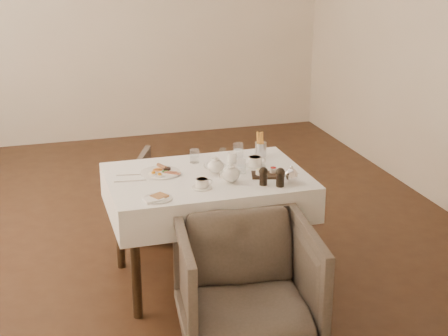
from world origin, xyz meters
TOP-DOWN VIEW (x-y plane):
  - table at (-0.00, -0.99)m, footprint 1.28×0.88m
  - armchair_near at (0.02, -1.76)m, footprint 0.85×0.86m
  - armchair_far at (0.01, -0.16)m, footprint 0.86×0.87m
  - breakfast_plate at (-0.28, -0.87)m, footprint 0.26×0.26m
  - side_plate at (-0.39, -1.31)m, footprint 0.18×0.17m
  - teapot_centre at (0.06, -0.97)m, footprint 0.18×0.16m
  - teapot_front at (0.11, -1.16)m, footprint 0.16×0.13m
  - creamer at (0.23, -0.80)m, footprint 0.08×0.08m
  - teacup_near at (-0.09, -1.21)m, footprint 0.12×0.12m
  - teacup_far at (0.35, -0.93)m, footprint 0.14×0.14m
  - glass_left at (-0.02, -0.72)m, footprint 0.08×0.08m
  - glass_mid at (0.23, -1.01)m, footprint 0.08×0.08m
  - glass_right at (0.30, -0.70)m, footprint 0.07×0.07m
  - condiment_board at (0.36, -1.12)m, footprint 0.21×0.17m
  - pepper_mill_left at (0.29, -1.26)m, footprint 0.07×0.07m
  - pepper_mill_right at (0.38, -1.31)m, footprint 0.08×0.08m
  - silver_pot at (0.47, -1.28)m, footprint 0.13×0.12m
  - fries_cup at (0.46, -0.72)m, footprint 0.08×0.08m
  - cutlery_fork at (-0.48, -0.85)m, footprint 0.17×0.04m
  - cutlery_knife at (-0.50, -0.97)m, footprint 0.21×0.04m

SIDE VIEW (x-z plane):
  - armchair_far at x=0.01m, z-range 0.00..0.62m
  - armchair_near at x=0.02m, z-range 0.00..0.71m
  - table at x=0.00m, z-range 0.26..1.02m
  - cutlery_fork at x=-0.48m, z-range 0.76..0.76m
  - cutlery_knife at x=-0.50m, z-range 0.76..0.76m
  - side_plate at x=-0.39m, z-range 0.75..0.77m
  - breakfast_plate at x=-0.28m, z-range 0.75..0.78m
  - condiment_board at x=0.36m, z-range 0.75..0.79m
  - teacup_near at x=-0.09m, z-range 0.75..0.81m
  - teacup_far at x=0.35m, z-range 0.75..0.82m
  - creamer at x=0.23m, z-range 0.76..0.83m
  - glass_mid at x=0.23m, z-range 0.76..0.84m
  - glass_left at x=-0.02m, z-range 0.76..0.85m
  - glass_right at x=0.30m, z-range 0.76..0.85m
  - silver_pot at x=0.47m, z-range 0.76..0.87m
  - teapot_centre at x=0.06m, z-range 0.76..0.87m
  - pepper_mill_left at x=0.29m, z-range 0.76..0.87m
  - pepper_mill_right at x=0.38m, z-range 0.76..0.88m
  - teapot_front at x=0.11m, z-range 0.75..0.88m
  - fries_cup at x=0.46m, z-range 0.74..0.92m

